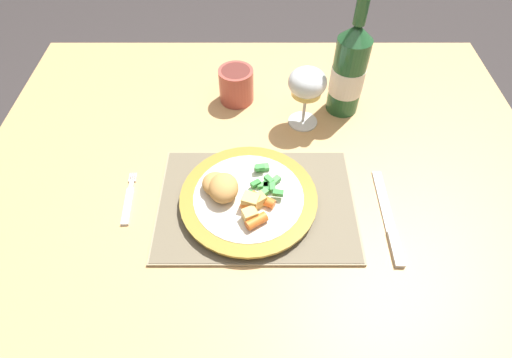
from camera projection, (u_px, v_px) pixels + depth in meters
name	position (u px, v px, depth m)	size (l,w,h in m)	color
ground_plane	(259.00, 305.00, 1.40)	(6.00, 6.00, 0.00)	#383333
dining_table	(261.00, 192.00, 0.91)	(1.19, 0.93, 0.74)	tan
placemat	(256.00, 203.00, 0.77)	(0.38, 0.27, 0.01)	gray
dinner_plate	(248.00, 199.00, 0.76)	(0.26, 0.26, 0.02)	silver
breaded_croquettes	(220.00, 186.00, 0.74)	(0.08, 0.08, 0.04)	tan
green_beans_pile	(264.00, 183.00, 0.76)	(0.07, 0.09, 0.02)	#338438
glazed_carrots	(257.00, 210.00, 0.72)	(0.07, 0.08, 0.02)	orange
fork	(128.00, 202.00, 0.77)	(0.02, 0.13, 0.01)	silver
table_knife	(389.00, 224.00, 0.74)	(0.02, 0.22, 0.01)	silver
wine_glass	(306.00, 85.00, 0.84)	(0.08, 0.08, 0.14)	silver
bottle	(348.00, 70.00, 0.87)	(0.08, 0.08, 0.29)	#23562D
roast_potatoes	(252.00, 205.00, 0.72)	(0.05, 0.06, 0.03)	#DBB256
drinking_cup	(236.00, 85.00, 0.94)	(0.08, 0.08, 0.08)	#B24C42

